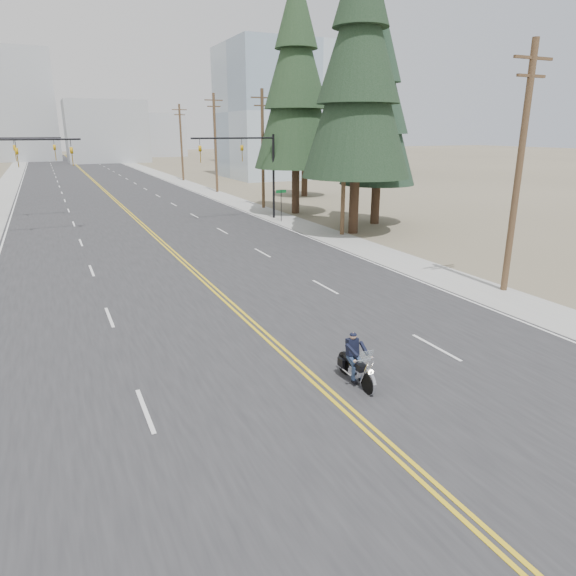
% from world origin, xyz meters
% --- Properties ---
extents(ground_plane, '(400.00, 400.00, 0.00)m').
position_xyz_m(ground_plane, '(0.00, 0.00, 0.00)').
color(ground_plane, '#776D56').
rests_on(ground_plane, ground).
extents(road, '(20.00, 200.00, 0.01)m').
position_xyz_m(road, '(0.00, 70.00, 0.01)').
color(road, '#303033').
rests_on(road, ground).
extents(sidewalk_left, '(3.00, 200.00, 0.01)m').
position_xyz_m(sidewalk_left, '(-11.50, 70.00, 0.01)').
color(sidewalk_left, '#A5A5A0').
rests_on(sidewalk_left, ground).
extents(sidewalk_right, '(3.00, 200.00, 0.01)m').
position_xyz_m(sidewalk_right, '(11.50, 70.00, 0.01)').
color(sidewalk_right, '#A5A5A0').
rests_on(sidewalk_right, ground).
extents(traffic_mast_left, '(7.10, 0.26, 7.00)m').
position_xyz_m(traffic_mast_left, '(-8.98, 32.00, 4.94)').
color(traffic_mast_left, black).
rests_on(traffic_mast_left, ground).
extents(traffic_mast_right, '(7.10, 0.26, 7.00)m').
position_xyz_m(traffic_mast_right, '(8.98, 32.00, 4.94)').
color(traffic_mast_right, black).
rests_on(traffic_mast_right, ground).
extents(traffic_mast_far, '(6.10, 0.26, 7.00)m').
position_xyz_m(traffic_mast_far, '(-9.31, 40.00, 4.87)').
color(traffic_mast_far, black).
rests_on(traffic_mast_far, ground).
extents(street_sign, '(0.90, 0.06, 2.62)m').
position_xyz_m(street_sign, '(10.80, 30.00, 1.80)').
color(street_sign, black).
rests_on(street_sign, ground).
extents(utility_pole_a, '(2.20, 0.30, 11.00)m').
position_xyz_m(utility_pole_a, '(12.50, 8.00, 5.73)').
color(utility_pole_a, brown).
rests_on(utility_pole_a, ground).
extents(utility_pole_b, '(2.20, 0.30, 11.50)m').
position_xyz_m(utility_pole_b, '(12.50, 23.00, 5.98)').
color(utility_pole_b, brown).
rests_on(utility_pole_b, ground).
extents(utility_pole_c, '(2.20, 0.30, 11.00)m').
position_xyz_m(utility_pole_c, '(12.50, 38.00, 5.73)').
color(utility_pole_c, brown).
rests_on(utility_pole_c, ground).
extents(utility_pole_d, '(2.20, 0.30, 11.50)m').
position_xyz_m(utility_pole_d, '(12.50, 53.00, 5.98)').
color(utility_pole_d, brown).
rests_on(utility_pole_d, ground).
extents(utility_pole_e, '(2.20, 0.30, 11.00)m').
position_xyz_m(utility_pole_e, '(12.50, 70.00, 5.73)').
color(utility_pole_e, brown).
rests_on(utility_pole_e, ground).
extents(glass_building, '(24.00, 16.00, 20.00)m').
position_xyz_m(glass_building, '(32.00, 70.00, 10.00)').
color(glass_building, '#9EB5CC').
rests_on(glass_building, ground).
extents(haze_bldg_b, '(18.00, 14.00, 14.00)m').
position_xyz_m(haze_bldg_b, '(8.00, 125.00, 7.00)').
color(haze_bldg_b, '#ADB2B7').
rests_on(haze_bldg_b, ground).
extents(haze_bldg_c, '(16.00, 12.00, 18.00)m').
position_xyz_m(haze_bldg_c, '(40.00, 110.00, 9.00)').
color(haze_bldg_c, '#B7BCC6').
rests_on(haze_bldg_c, ground).
extents(haze_bldg_d, '(20.00, 15.00, 26.00)m').
position_xyz_m(haze_bldg_d, '(-12.00, 140.00, 13.00)').
color(haze_bldg_d, '#ADB2B7').
rests_on(haze_bldg_d, ground).
extents(haze_bldg_e, '(14.00, 14.00, 12.00)m').
position_xyz_m(haze_bldg_e, '(25.00, 150.00, 6.00)').
color(haze_bldg_e, '#B7BCC6').
rests_on(haze_bldg_e, ground).
extents(motorcyclist, '(0.92, 2.00, 1.54)m').
position_xyz_m(motorcyclist, '(1.05, 2.96, 0.77)').
color(motorcyclist, black).
rests_on(motorcyclist, ground).
extents(conifer_near, '(7.69, 7.69, 20.35)m').
position_xyz_m(conifer_near, '(13.61, 23.28, 11.68)').
color(conifer_near, '#382619').
rests_on(conifer_near, ground).
extents(conifer_mid, '(5.94, 5.94, 15.83)m').
position_xyz_m(conifer_mid, '(17.37, 26.00, 9.08)').
color(conifer_mid, '#382619').
rests_on(conifer_mid, ground).
extents(conifer_tall, '(7.35, 7.35, 20.41)m').
position_xyz_m(conifer_tall, '(13.91, 33.70, 11.72)').
color(conifer_tall, '#382619').
rests_on(conifer_tall, ground).
extents(conifer_far, '(6.15, 6.15, 16.48)m').
position_xyz_m(conifer_far, '(20.44, 44.82, 9.45)').
color(conifer_far, '#382619').
rests_on(conifer_far, ground).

